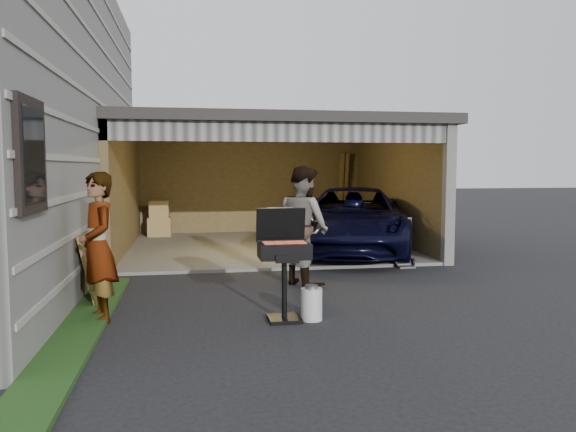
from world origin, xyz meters
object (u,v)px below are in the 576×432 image
woman (98,247)px  propane_tank (311,304)px  plywood_panel (93,268)px  hand_truck (405,258)px  man (303,226)px  bbq_grill (284,255)px  minivan (353,222)px

woman → propane_tank: woman is taller
plywood_panel → hand_truck: (5.34, 1.88, -0.31)m
woman → man: man is taller
propane_tank → hand_truck: size_ratio=0.42×
man → bbq_grill: (-0.66, -2.04, -0.13)m
man → plywood_panel: bearing=78.5°
man → propane_tank: man is taller
man → plywood_panel: size_ratio=1.92×
bbq_grill → hand_truck: bearing=48.5°
bbq_grill → hand_truck: (2.86, 3.23, -0.64)m
woman → minivan: bearing=111.1°
minivan → man: man is taller
woman → hand_truck: size_ratio=1.94×
woman → plywood_panel: woman is taller
woman → bbq_grill: 2.27m
propane_tank → hand_truck: 4.15m
minivan → bbq_grill: minivan is taller
bbq_grill → hand_truck: 4.36m
minivan → plywood_panel: 6.08m
minivan → hand_truck: bearing=-56.0°
woman → plywood_panel: bearing=169.2°
man → propane_tank: size_ratio=4.81×
plywood_panel → propane_tank: bearing=-26.6°
woman → hand_truck: (5.10, 2.88, -0.74)m
man → hand_truck: man is taller
minivan → plywood_panel: minivan is taller
minivan → man: bearing=-101.3°
plywood_panel → hand_truck: plywood_panel is taller
minivan → plywood_panel: (-4.85, -3.66, -0.20)m
minivan → bbq_grill: (-2.37, -5.01, 0.13)m
hand_truck → man: bearing=-153.1°
minivan → man: size_ratio=2.61×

